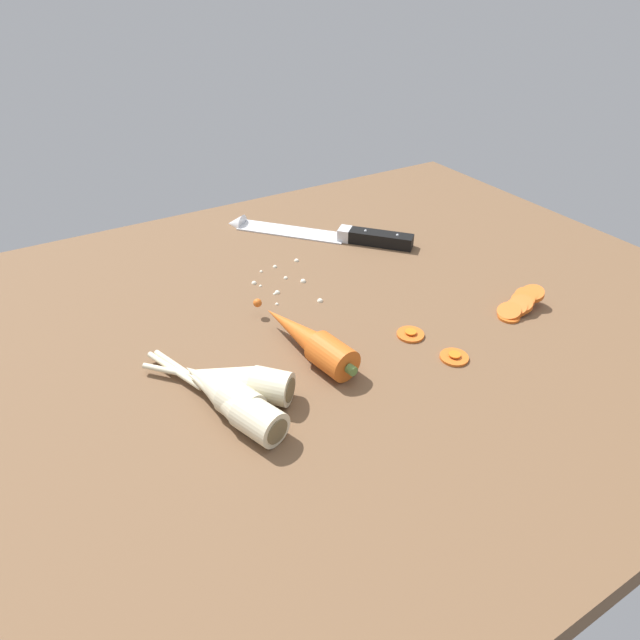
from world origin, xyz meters
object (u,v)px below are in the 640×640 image
(chefs_knife, at_px, (314,232))
(carrot_slice_stack, at_px, (520,304))
(carrot_slice_stray_near, at_px, (454,356))
(whole_carrot, at_px, (308,339))
(carrot_slice_stray_mid, at_px, (411,333))
(parsnip_front, at_px, (218,389))
(parsnip_mid_right, at_px, (240,380))
(parsnip_mid_left, at_px, (230,401))

(chefs_knife, xyz_separation_m, carrot_slice_stack, (0.13, -0.36, 0.00))
(carrot_slice_stray_near, bearing_deg, whole_carrot, 145.51)
(whole_carrot, height_order, carrot_slice_stray_mid, whole_carrot)
(parsnip_front, relative_size, carrot_slice_stray_mid, 4.79)
(whole_carrot, distance_m, parsnip_mid_right, 0.11)
(whole_carrot, bearing_deg, carrot_slice_stray_near, -34.49)
(parsnip_front, xyz_separation_m, carrot_slice_stray_mid, (0.27, -0.01, -0.02))
(parsnip_front, distance_m, carrot_slice_stray_mid, 0.27)
(chefs_knife, relative_size, carrot_slice_stray_near, 7.89)
(chefs_knife, xyz_separation_m, parsnip_mid_right, (-0.28, -0.32, 0.01))
(chefs_knife, relative_size, whole_carrot, 1.42)
(carrot_slice_stack, height_order, carrot_slice_stray_mid, carrot_slice_stack)
(carrot_slice_stray_mid, bearing_deg, carrot_slice_stray_near, -76.22)
(parsnip_mid_right, distance_m, carrot_slice_stack, 0.41)
(parsnip_front, distance_m, carrot_slice_stack, 0.44)
(parsnip_mid_left, xyz_separation_m, carrot_slice_stray_mid, (0.26, 0.02, -0.02))
(parsnip_mid_right, bearing_deg, carrot_slice_stack, -5.71)
(parsnip_mid_left, bearing_deg, carrot_slice_stack, -1.86)
(carrot_slice_stack, bearing_deg, carrot_slice_stray_near, -166.86)
(parsnip_front, xyz_separation_m, carrot_slice_stack, (0.44, -0.04, -0.01))
(parsnip_mid_left, bearing_deg, carrot_slice_stray_near, -10.14)
(parsnip_mid_right, bearing_deg, carrot_slice_stray_near, -16.72)
(parsnip_front, height_order, carrot_slice_stack, parsnip_front)
(whole_carrot, xyz_separation_m, carrot_slice_stack, (0.30, -0.07, -0.01))
(carrot_slice_stray_near, xyz_separation_m, carrot_slice_stray_mid, (-0.02, 0.07, 0.00))
(parsnip_mid_left, height_order, carrot_slice_stack, parsnip_mid_left)
(chefs_knife, height_order, carrot_slice_stray_near, chefs_knife)
(chefs_knife, height_order, carrot_slice_stray_mid, chefs_knife)
(whole_carrot, distance_m, parsnip_front, 0.13)
(chefs_knife, height_order, parsnip_mid_left, parsnip_mid_left)
(parsnip_mid_left, bearing_deg, chefs_knife, 48.66)
(chefs_knife, bearing_deg, parsnip_front, -133.75)
(parsnip_front, bearing_deg, parsnip_mid_left, -82.45)
(whole_carrot, relative_size, parsnip_mid_right, 1.30)
(chefs_knife, height_order, whole_carrot, whole_carrot)
(chefs_knife, relative_size, parsnip_front, 1.63)
(chefs_knife, xyz_separation_m, parsnip_mid_left, (-0.31, -0.35, 0.01))
(parsnip_mid_right, height_order, carrot_slice_stack, parsnip_mid_right)
(whole_carrot, xyz_separation_m, parsnip_front, (-0.13, -0.03, -0.00))
(chefs_knife, distance_m, parsnip_front, 0.45)
(chefs_knife, distance_m, whole_carrot, 0.34)
(carrot_slice_stack, bearing_deg, carrot_slice_stray_mid, 169.81)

